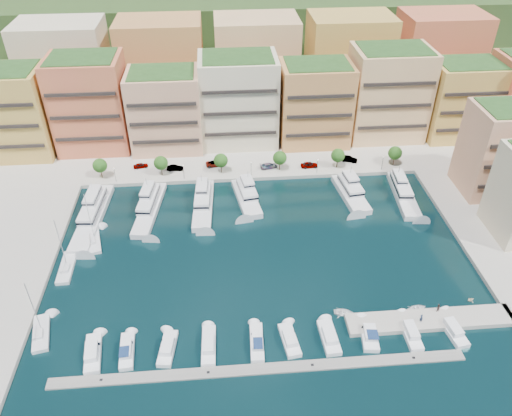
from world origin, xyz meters
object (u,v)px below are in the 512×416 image
at_px(tree_4, 338,155).
at_px(cruiser_4, 257,343).
at_px(yacht_6, 403,192).
at_px(sailboat_1, 67,268).
at_px(tree_5, 395,153).
at_px(yacht_1, 150,206).
at_px(yacht_2, 203,202).
at_px(cruiser_3, 209,346).
at_px(lamppost_0, 115,172).
at_px(cruiser_6, 329,338).
at_px(sailboat_0, 41,334).
at_px(car_3, 269,166).
at_px(yacht_0, 93,213).
at_px(car_5, 349,159).
at_px(person_0, 421,318).
at_px(yacht_5, 350,191).
at_px(car_2, 215,163).
at_px(tree_1, 161,163).
at_px(lamppost_2, 251,167).
at_px(tender_2, 417,309).
at_px(tree_3, 280,158).
at_px(sailboat_2, 94,241).
at_px(cruiser_2, 168,349).
at_px(cruiser_5, 290,340).
at_px(cruiser_7, 369,335).
at_px(car_1, 175,168).
at_px(car_0, 141,165).
at_px(person_1, 438,307).
at_px(tree_2, 221,160).
at_px(cruiser_9, 452,329).
at_px(car_4, 309,165).
at_px(lamppost_4, 383,161).
at_px(lamppost_1, 183,169).
at_px(lamppost_3, 318,164).
at_px(cruiser_8, 410,332).
at_px(cruiser_1, 127,351).
at_px(tender_3, 471,299).
at_px(tree_0, 100,166).
at_px(tender_0, 344,312).

bearing_deg(tree_4, cruiser_4, -115.08).
height_order(yacht_6, sailboat_1, sailboat_1).
relative_size(tree_5, yacht_1, 0.25).
relative_size(yacht_2, cruiser_3, 2.37).
relative_size(lamppost_0, cruiser_3, 0.48).
bearing_deg(cruiser_6, sailboat_0, 174.02).
relative_size(yacht_2, car_3, 4.23).
height_order(yacht_0, car_5, yacht_0).
xyz_separation_m(car_5, person_0, (-0.33, -58.91, 0.17)).
xyz_separation_m(yacht_5, car_2, (-34.41, 15.97, 0.53)).
xyz_separation_m(tree_1, lamppost_2, (24.00, -2.30, -0.92)).
bearing_deg(tender_2, car_3, 9.46).
xyz_separation_m(tree_3, lamppost_2, (-8.00, -2.30, -0.92)).
relative_size(cruiser_4, sailboat_2, 0.65).
distance_m(sailboat_1, car_2, 50.31).
xyz_separation_m(sailboat_1, sailboat_0, (-0.77, -17.72, 0.01)).
distance_m(cruiser_2, cruiser_5, 21.96).
distance_m(cruiser_7, tender_2, 12.44).
relative_size(lamppost_0, yacht_0, 0.16).
bearing_deg(lamppost_2, lamppost_0, 180.00).
bearing_deg(car_1, car_5, -84.92).
bearing_deg(yacht_2, tree_1, 128.81).
distance_m(car_0, person_1, 84.98).
bearing_deg(sailboat_2, car_2, 46.45).
distance_m(tree_2, lamppost_2, 8.37).
height_order(lamppost_2, yacht_1, yacht_1).
bearing_deg(cruiser_9, cruiser_2, 179.99).
bearing_deg(car_4, lamppost_0, 90.67).
xyz_separation_m(lamppost_4, car_2, (-45.54, 5.93, -2.08)).
relative_size(yacht_5, cruiser_2, 2.21).
xyz_separation_m(tree_4, lamppost_1, (-42.00, -2.30, -0.92)).
bearing_deg(yacht_2, lamppost_3, 20.48).
bearing_deg(tree_2, sailboat_1, -134.23).
xyz_separation_m(cruiser_2, cruiser_8, (44.34, -0.01, -0.00)).
distance_m(lamppost_1, cruiser_1, 56.52).
relative_size(tree_1, lamppost_2, 1.35).
bearing_deg(tender_3, tree_2, 24.72).
relative_size(yacht_1, tender_2, 5.97).
height_order(lamppost_2, lamppost_3, same).
height_order(lamppost_2, sailboat_2, sailboat_2).
distance_m(lamppost_0, cruiser_8, 82.84).
xyz_separation_m(tree_0, cruiser_2, (20.81, -58.08, -4.20)).
distance_m(tree_4, sailboat_2, 67.23).
relative_size(tree_1, yacht_0, 0.21).
distance_m(tree_4, cruiser_3, 68.40).
bearing_deg(lamppost_2, person_1, -58.26).
distance_m(lamppost_0, lamppost_4, 72.00).
bearing_deg(tender_3, tender_0, 74.15).
distance_m(tree_5, car_1, 60.78).
bearing_deg(tree_4, tender_0, -100.77).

